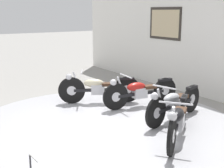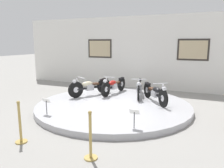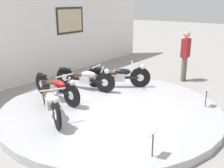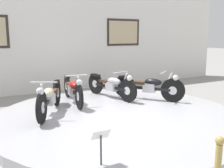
{
  "view_description": "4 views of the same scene",
  "coord_description": "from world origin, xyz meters",
  "px_view_note": "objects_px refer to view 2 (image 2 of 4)",
  "views": [
    {
      "loc": [
        5.02,
        -3.09,
        2.38
      ],
      "look_at": [
        -0.24,
        0.37,
        0.92
      ],
      "focal_mm": 50.0,
      "sensor_mm": 36.0,
      "label": 1
    },
    {
      "loc": [
        2.96,
        -7.06,
        2.34
      ],
      "look_at": [
        -0.22,
        0.39,
        0.8
      ],
      "focal_mm": 35.0,
      "sensor_mm": 36.0,
      "label": 2
    },
    {
      "loc": [
        -4.96,
        -3.76,
        2.74
      ],
      "look_at": [
        0.22,
        0.12,
        0.69
      ],
      "focal_mm": 42.0,
      "sensor_mm": 36.0,
      "label": 3
    },
    {
      "loc": [
        -2.84,
        -4.92,
        1.91
      ],
      "look_at": [
        0.04,
        0.36,
        0.79
      ],
      "focal_mm": 42.0,
      "sensor_mm": 36.0,
      "label": 4
    }
  ],
  "objects_px": {
    "motorcycle_cream": "(89,86)",
    "stanchion_post_left_of_entry": "(20,129)",
    "motorcycle_red": "(114,85)",
    "motorcycle_black": "(155,92)",
    "info_placard_front_left": "(46,103)",
    "stanchion_post_right_of_entry": "(91,143)",
    "motorcycle_silver": "(139,87)",
    "info_placard_front_centre": "(134,114)"
  },
  "relations": [
    {
      "from": "motorcycle_cream",
      "to": "stanchion_post_left_of_entry",
      "type": "height_order",
      "value": "stanchion_post_left_of_entry"
    },
    {
      "from": "motorcycle_red",
      "to": "motorcycle_black",
      "type": "bearing_deg",
      "value": -19.3
    },
    {
      "from": "info_placard_front_left",
      "to": "motorcycle_red",
      "type": "bearing_deg",
      "value": 75.93
    },
    {
      "from": "motorcycle_cream",
      "to": "stanchion_post_right_of_entry",
      "type": "height_order",
      "value": "stanchion_post_right_of_entry"
    },
    {
      "from": "motorcycle_cream",
      "to": "stanchion_post_right_of_entry",
      "type": "bearing_deg",
      "value": -60.86
    },
    {
      "from": "motorcycle_black",
      "to": "stanchion_post_left_of_entry",
      "type": "xyz_separation_m",
      "value": [
        -2.31,
        -4.13,
        -0.22
      ]
    },
    {
      "from": "motorcycle_cream",
      "to": "motorcycle_red",
      "type": "relative_size",
      "value": 0.9
    },
    {
      "from": "motorcycle_silver",
      "to": "info_placard_front_centre",
      "type": "height_order",
      "value": "motorcycle_silver"
    },
    {
      "from": "info_placard_front_centre",
      "to": "stanchion_post_right_of_entry",
      "type": "bearing_deg",
      "value": -107.06
    },
    {
      "from": "motorcycle_black",
      "to": "stanchion_post_right_of_entry",
      "type": "relative_size",
      "value": 1.58
    },
    {
      "from": "motorcycle_black",
      "to": "stanchion_post_right_of_entry",
      "type": "height_order",
      "value": "stanchion_post_right_of_entry"
    },
    {
      "from": "motorcycle_silver",
      "to": "motorcycle_black",
      "type": "height_order",
      "value": "motorcycle_black"
    },
    {
      "from": "info_placard_front_centre",
      "to": "info_placard_front_left",
      "type": "bearing_deg",
      "value": 180.0
    },
    {
      "from": "stanchion_post_right_of_entry",
      "to": "motorcycle_black",
      "type": "bearing_deg",
      "value": 84.13
    },
    {
      "from": "motorcycle_red",
      "to": "stanchion_post_left_of_entry",
      "type": "distance_m",
      "value": 4.82
    },
    {
      "from": "motorcycle_red",
      "to": "motorcycle_silver",
      "type": "bearing_deg",
      "value": 0.01
    },
    {
      "from": "motorcycle_red",
      "to": "stanchion_post_left_of_entry",
      "type": "relative_size",
      "value": 1.92
    },
    {
      "from": "motorcycle_black",
      "to": "stanchion_post_left_of_entry",
      "type": "relative_size",
      "value": 1.58
    },
    {
      "from": "info_placard_front_left",
      "to": "info_placard_front_centre",
      "type": "bearing_deg",
      "value": 0.0
    },
    {
      "from": "motorcycle_red",
      "to": "motorcycle_silver",
      "type": "xyz_separation_m",
      "value": [
        1.14,
        0.0,
        -0.0
      ]
    },
    {
      "from": "motorcycle_black",
      "to": "info_placard_front_left",
      "type": "distance_m",
      "value": 3.82
    },
    {
      "from": "motorcycle_red",
      "to": "info_placard_front_left",
      "type": "height_order",
      "value": "motorcycle_red"
    },
    {
      "from": "motorcycle_silver",
      "to": "info_placard_front_centre",
      "type": "distance_m",
      "value": 3.42
    },
    {
      "from": "motorcycle_silver",
      "to": "stanchion_post_left_of_entry",
      "type": "xyz_separation_m",
      "value": [
        -1.51,
        -4.8,
        -0.21
      ]
    },
    {
      "from": "motorcycle_red",
      "to": "info_placard_front_left",
      "type": "relative_size",
      "value": 3.84
    },
    {
      "from": "motorcycle_silver",
      "to": "info_placard_front_centre",
      "type": "xyz_separation_m",
      "value": [
        0.83,
        -3.32,
        -0.01
      ]
    },
    {
      "from": "motorcycle_red",
      "to": "stanchion_post_left_of_entry",
      "type": "xyz_separation_m",
      "value": [
        -0.37,
        -4.8,
        -0.22
      ]
    },
    {
      "from": "info_placard_front_centre",
      "to": "motorcycle_red",
      "type": "bearing_deg",
      "value": 120.61
    },
    {
      "from": "motorcycle_cream",
      "to": "stanchion_post_right_of_entry",
      "type": "relative_size",
      "value": 1.73
    },
    {
      "from": "motorcycle_silver",
      "to": "info_placard_front_left",
      "type": "bearing_deg",
      "value": -120.67
    },
    {
      "from": "motorcycle_cream",
      "to": "stanchion_post_left_of_entry",
      "type": "xyz_separation_m",
      "value": [
        0.42,
        -4.13,
        -0.23
      ]
    },
    {
      "from": "motorcycle_black",
      "to": "motorcycle_red",
      "type": "bearing_deg",
      "value": 160.7
    },
    {
      "from": "motorcycle_cream",
      "to": "motorcycle_silver",
      "type": "bearing_deg",
      "value": 19.35
    },
    {
      "from": "motorcycle_black",
      "to": "info_placard_front_left",
      "type": "height_order",
      "value": "motorcycle_black"
    },
    {
      "from": "stanchion_post_left_of_entry",
      "to": "motorcycle_silver",
      "type": "bearing_deg",
      "value": 72.54
    },
    {
      "from": "info_placard_front_left",
      "to": "motorcycle_cream",
      "type": "bearing_deg",
      "value": 89.2
    },
    {
      "from": "info_placard_front_left",
      "to": "stanchion_post_right_of_entry",
      "type": "xyz_separation_m",
      "value": [
        2.34,
        -1.49,
        -0.2
      ]
    },
    {
      "from": "motorcycle_black",
      "to": "info_placard_front_centre",
      "type": "xyz_separation_m",
      "value": [
        0.03,
        -2.64,
        -0.01
      ]
    },
    {
      "from": "motorcycle_cream",
      "to": "info_placard_front_centre",
      "type": "xyz_separation_m",
      "value": [
        2.76,
        -2.64,
        -0.02
      ]
    },
    {
      "from": "motorcycle_cream",
      "to": "motorcycle_silver",
      "type": "height_order",
      "value": "motorcycle_cream"
    },
    {
      "from": "motorcycle_silver",
      "to": "motorcycle_red",
      "type": "bearing_deg",
      "value": -179.99
    },
    {
      "from": "stanchion_post_left_of_entry",
      "to": "info_placard_front_left",
      "type": "bearing_deg",
      "value": 107.06
    }
  ]
}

